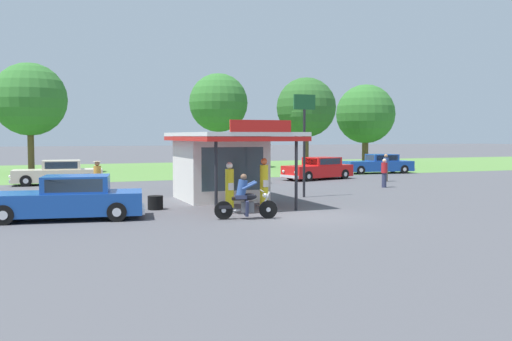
{
  "coord_description": "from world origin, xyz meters",
  "views": [
    {
      "loc": [
        -9.03,
        -18.04,
        2.89
      ],
      "look_at": [
        -0.14,
        4.46,
        1.4
      ],
      "focal_mm": 39.46,
      "sensor_mm": 36.0,
      "label": 1
    }
  ],
  "objects_px": {
    "gas_pump_nearside": "(230,188)",
    "bystander_chatting_near_pumps": "(386,167)",
    "parked_car_back_row_far_left": "(378,165)",
    "parked_car_back_row_centre_right": "(222,172)",
    "motorcycle_with_rider": "(245,200)",
    "bystander_strolling_foreground": "(384,172)",
    "featured_classic_sedan": "(67,199)",
    "parked_car_back_row_far_right": "(59,173)",
    "gas_pump_offside": "(264,185)",
    "spare_tire_stack": "(155,203)",
    "parked_car_back_row_centre_left": "(318,169)",
    "roadside_pole_sign": "(304,127)",
    "bystander_standing_back_lot": "(97,178)"
  },
  "relations": [
    {
      "from": "gas_pump_nearside",
      "to": "bystander_chatting_near_pumps",
      "type": "height_order",
      "value": "gas_pump_nearside"
    },
    {
      "from": "parked_car_back_row_far_left",
      "to": "parked_car_back_row_centre_right",
      "type": "height_order",
      "value": "parked_car_back_row_far_left"
    },
    {
      "from": "gas_pump_nearside",
      "to": "motorcycle_with_rider",
      "type": "distance_m",
      "value": 2.57
    },
    {
      "from": "gas_pump_nearside",
      "to": "parked_car_back_row_centre_right",
      "type": "xyz_separation_m",
      "value": [
        3.64,
        12.01,
        -0.2
      ]
    },
    {
      "from": "parked_car_back_row_far_left",
      "to": "bystander_strolling_foreground",
      "type": "xyz_separation_m",
      "value": [
        -6.51,
        -10.34,
        0.17
      ]
    },
    {
      "from": "gas_pump_nearside",
      "to": "featured_classic_sedan",
      "type": "distance_m",
      "value": 6.08
    },
    {
      "from": "parked_car_back_row_far_right",
      "to": "bystander_chatting_near_pumps",
      "type": "relative_size",
      "value": 3.06
    },
    {
      "from": "gas_pump_nearside",
      "to": "parked_car_back_row_far_left",
      "type": "bearing_deg",
      "value": 42.51
    },
    {
      "from": "motorcycle_with_rider",
      "to": "parked_car_back_row_centre_right",
      "type": "xyz_separation_m",
      "value": [
        3.94,
        14.55,
        0.0
      ]
    },
    {
      "from": "parked_car_back_row_centre_right",
      "to": "bystander_chatting_near_pumps",
      "type": "height_order",
      "value": "bystander_chatting_near_pumps"
    },
    {
      "from": "gas_pump_offside",
      "to": "parked_car_back_row_far_left",
      "type": "xyz_separation_m",
      "value": [
        16.22,
        16.21,
        -0.24
      ]
    },
    {
      "from": "spare_tire_stack",
      "to": "gas_pump_nearside",
      "type": "bearing_deg",
      "value": -23.1
    },
    {
      "from": "parked_car_back_row_centre_right",
      "to": "gas_pump_offside",
      "type": "bearing_deg",
      "value": -100.28
    },
    {
      "from": "motorcycle_with_rider",
      "to": "parked_car_back_row_far_left",
      "type": "distance_m",
      "value": 25.98
    },
    {
      "from": "gas_pump_offside",
      "to": "parked_car_back_row_far_left",
      "type": "distance_m",
      "value": 22.93
    },
    {
      "from": "parked_car_back_row_far_right",
      "to": "bystander_strolling_foreground",
      "type": "height_order",
      "value": "bystander_strolling_foreground"
    },
    {
      "from": "gas_pump_nearside",
      "to": "bystander_chatting_near_pumps",
      "type": "bearing_deg",
      "value": 34.4
    },
    {
      "from": "gas_pump_nearside",
      "to": "parked_car_back_row_centre_left",
      "type": "distance_m",
      "value": 16.29
    },
    {
      "from": "motorcycle_with_rider",
      "to": "parked_car_back_row_centre_left",
      "type": "relative_size",
      "value": 0.41
    },
    {
      "from": "roadside_pole_sign",
      "to": "gas_pump_nearside",
      "type": "bearing_deg",
      "value": -147.64
    },
    {
      "from": "gas_pump_nearside",
      "to": "spare_tire_stack",
      "type": "distance_m",
      "value": 2.98
    },
    {
      "from": "featured_classic_sedan",
      "to": "bystander_strolling_foreground",
      "type": "distance_m",
      "value": 18.32
    },
    {
      "from": "gas_pump_offside",
      "to": "parked_car_back_row_far_right",
      "type": "xyz_separation_m",
      "value": [
        -7.22,
        14.54,
        -0.25
      ]
    },
    {
      "from": "spare_tire_stack",
      "to": "bystander_strolling_foreground",
      "type": "bearing_deg",
      "value": 18.79
    },
    {
      "from": "parked_car_back_row_far_left",
      "to": "parked_car_back_row_centre_left",
      "type": "bearing_deg",
      "value": -152.35
    },
    {
      "from": "parked_car_back_row_far_left",
      "to": "roadside_pole_sign",
      "type": "bearing_deg",
      "value": -134.42
    },
    {
      "from": "parked_car_back_row_far_left",
      "to": "bystander_chatting_near_pumps",
      "type": "height_order",
      "value": "bystander_chatting_near_pumps"
    },
    {
      "from": "gas_pump_nearside",
      "to": "bystander_standing_back_lot",
      "type": "relative_size",
      "value": 1.08
    },
    {
      "from": "gas_pump_nearside",
      "to": "roadside_pole_sign",
      "type": "distance_m",
      "value": 6.11
    },
    {
      "from": "parked_car_back_row_far_right",
      "to": "roadside_pole_sign",
      "type": "distance_m",
      "value": 15.82
    },
    {
      "from": "motorcycle_with_rider",
      "to": "parked_car_back_row_far_left",
      "type": "bearing_deg",
      "value": 46.19
    },
    {
      "from": "featured_classic_sedan",
      "to": "bystander_chatting_near_pumps",
      "type": "distance_m",
      "value": 22.01
    },
    {
      "from": "parked_car_back_row_far_left",
      "to": "motorcycle_with_rider",
      "type": "bearing_deg",
      "value": -133.81
    },
    {
      "from": "gas_pump_nearside",
      "to": "bystander_chatting_near_pumps",
      "type": "xyz_separation_m",
      "value": [
        13.69,
        9.37,
        0.08
      ]
    },
    {
      "from": "parked_car_back_row_centre_left",
      "to": "parked_car_back_row_far_left",
      "type": "relative_size",
      "value": 0.93
    },
    {
      "from": "gas_pump_offside",
      "to": "bystander_standing_back_lot",
      "type": "height_order",
      "value": "gas_pump_offside"
    },
    {
      "from": "parked_car_back_row_far_left",
      "to": "bystander_standing_back_lot",
      "type": "distance_m",
      "value": 24.16
    },
    {
      "from": "parked_car_back_row_far_right",
      "to": "roadside_pole_sign",
      "type": "height_order",
      "value": "roadside_pole_sign"
    },
    {
      "from": "motorcycle_with_rider",
      "to": "bystander_chatting_near_pumps",
      "type": "relative_size",
      "value": 1.24
    },
    {
      "from": "gas_pump_nearside",
      "to": "bystander_strolling_foreground",
      "type": "distance_m",
      "value": 12.61
    },
    {
      "from": "bystander_chatting_near_pumps",
      "to": "roadside_pole_sign",
      "type": "distance_m",
      "value": 11.24
    },
    {
      "from": "gas_pump_offside",
      "to": "spare_tire_stack",
      "type": "bearing_deg",
      "value": 164.55
    },
    {
      "from": "gas_pump_offside",
      "to": "featured_classic_sedan",
      "type": "bearing_deg",
      "value": -177.42
    },
    {
      "from": "bystander_strolling_foreground",
      "to": "parked_car_back_row_far_left",
      "type": "bearing_deg",
      "value": 57.81
    },
    {
      "from": "motorcycle_with_rider",
      "to": "featured_classic_sedan",
      "type": "bearing_deg",
      "value": 159.09
    },
    {
      "from": "parked_car_back_row_centre_left",
      "to": "parked_car_back_row_far_left",
      "type": "xyz_separation_m",
      "value": [
        7.18,
        3.76,
        -0.01
      ]
    },
    {
      "from": "parked_car_back_row_centre_right",
      "to": "motorcycle_with_rider",
      "type": "bearing_deg",
      "value": -105.17
    },
    {
      "from": "gas_pump_nearside",
      "to": "parked_car_back_row_far_left",
      "type": "xyz_separation_m",
      "value": [
        17.68,
        16.21,
        -0.18
      ]
    },
    {
      "from": "parked_car_back_row_far_left",
      "to": "bystander_standing_back_lot",
      "type": "xyz_separation_m",
      "value": [
        -22.04,
        -9.88,
        0.26
      ]
    },
    {
      "from": "featured_classic_sedan",
      "to": "parked_car_back_row_far_right",
      "type": "xyz_separation_m",
      "value": [
        0.3,
        14.88,
        -0.03
      ]
    }
  ]
}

